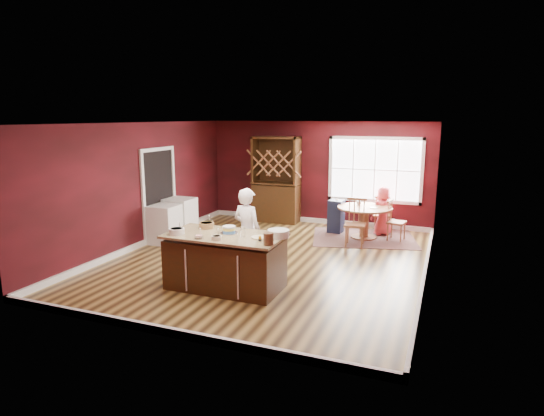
{
  "coord_description": "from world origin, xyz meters",
  "views": [
    {
      "loc": [
        3.24,
        -8.1,
        2.83
      ],
      "look_at": [
        0.04,
        0.07,
        1.05
      ],
      "focal_mm": 30.0,
      "sensor_mm": 36.0,
      "label": 1
    }
  ],
  "objects_px": {
    "washer": "(165,224)",
    "dryer": "(180,217)",
    "kitchen_island": "(225,262)",
    "chair_north": "(382,214)",
    "high_chair": "(336,216)",
    "baker": "(247,232)",
    "layer_cake": "(229,230)",
    "dining_table": "(364,216)",
    "chair_south": "(355,223)",
    "chair_east": "(397,220)",
    "hutch": "(276,180)",
    "toddler": "(337,200)",
    "seated_woman": "(383,211)"
  },
  "relations": [
    {
      "from": "toddler",
      "to": "washer",
      "type": "xyz_separation_m",
      "value": [
        -3.37,
        -2.43,
        -0.37
      ]
    },
    {
      "from": "chair_north",
      "to": "washer",
      "type": "height_order",
      "value": "chair_north"
    },
    {
      "from": "chair_south",
      "to": "seated_woman",
      "type": "distance_m",
      "value": 1.3
    },
    {
      "from": "kitchen_island",
      "to": "layer_cake",
      "type": "height_order",
      "value": "layer_cake"
    },
    {
      "from": "layer_cake",
      "to": "toddler",
      "type": "height_order",
      "value": "layer_cake"
    },
    {
      "from": "hutch",
      "to": "washer",
      "type": "height_order",
      "value": "hutch"
    },
    {
      "from": "dining_table",
      "to": "washer",
      "type": "height_order",
      "value": "washer"
    },
    {
      "from": "kitchen_island",
      "to": "hutch",
      "type": "bearing_deg",
      "value": 101.09
    },
    {
      "from": "hutch",
      "to": "dryer",
      "type": "distance_m",
      "value": 2.87
    },
    {
      "from": "chair_south",
      "to": "washer",
      "type": "xyz_separation_m",
      "value": [
        -4.05,
        -1.33,
        -0.1
      ]
    },
    {
      "from": "dining_table",
      "to": "high_chair",
      "type": "bearing_deg",
      "value": 160.06
    },
    {
      "from": "baker",
      "to": "chair_north",
      "type": "bearing_deg",
      "value": -100.39
    },
    {
      "from": "kitchen_island",
      "to": "hutch",
      "type": "height_order",
      "value": "hutch"
    },
    {
      "from": "chair_north",
      "to": "high_chair",
      "type": "distance_m",
      "value": 1.14
    },
    {
      "from": "kitchen_island",
      "to": "high_chair",
      "type": "xyz_separation_m",
      "value": [
        0.85,
        4.28,
        -0.01
      ]
    },
    {
      "from": "chair_south",
      "to": "chair_east",
      "type": "bearing_deg",
      "value": 40.98
    },
    {
      "from": "dining_table",
      "to": "washer",
      "type": "bearing_deg",
      "value": -153.25
    },
    {
      "from": "layer_cake",
      "to": "dryer",
      "type": "height_order",
      "value": "layer_cake"
    },
    {
      "from": "high_chair",
      "to": "dryer",
      "type": "bearing_deg",
      "value": -147.48
    },
    {
      "from": "dining_table",
      "to": "chair_north",
      "type": "height_order",
      "value": "chair_north"
    },
    {
      "from": "chair_south",
      "to": "chair_north",
      "type": "bearing_deg",
      "value": 71.47
    },
    {
      "from": "high_chair",
      "to": "toddler",
      "type": "xyz_separation_m",
      "value": [
        -0.01,
        0.08,
        0.39
      ]
    },
    {
      "from": "layer_cake",
      "to": "hutch",
      "type": "xyz_separation_m",
      "value": [
        -0.99,
        4.78,
        0.17
      ]
    },
    {
      "from": "layer_cake",
      "to": "toddler",
      "type": "xyz_separation_m",
      "value": [
        0.81,
        4.27,
        -0.17
      ]
    },
    {
      "from": "kitchen_island",
      "to": "chair_north",
      "type": "bearing_deg",
      "value": 68.24
    },
    {
      "from": "toddler",
      "to": "dryer",
      "type": "bearing_deg",
      "value": -152.07
    },
    {
      "from": "dining_table",
      "to": "chair_south",
      "type": "bearing_deg",
      "value": -95.26
    },
    {
      "from": "toddler",
      "to": "washer",
      "type": "bearing_deg",
      "value": -144.23
    },
    {
      "from": "chair_south",
      "to": "washer",
      "type": "relative_size",
      "value": 1.23
    },
    {
      "from": "kitchen_island",
      "to": "layer_cake",
      "type": "bearing_deg",
      "value": 72.69
    },
    {
      "from": "chair_east",
      "to": "dryer",
      "type": "xyz_separation_m",
      "value": [
        -4.85,
        -1.5,
        -0.01
      ]
    },
    {
      "from": "dryer",
      "to": "chair_north",
      "type": "bearing_deg",
      "value": 26.05
    },
    {
      "from": "baker",
      "to": "hutch",
      "type": "xyz_separation_m",
      "value": [
        -1.03,
        4.14,
        0.36
      ]
    },
    {
      "from": "layer_cake",
      "to": "dryer",
      "type": "distance_m",
      "value": 3.6
    },
    {
      "from": "chair_south",
      "to": "hutch",
      "type": "relative_size",
      "value": 0.46
    },
    {
      "from": "baker",
      "to": "washer",
      "type": "height_order",
      "value": "baker"
    },
    {
      "from": "baker",
      "to": "dining_table",
      "type": "bearing_deg",
      "value": -100.83
    },
    {
      "from": "chair_east",
      "to": "high_chair",
      "type": "bearing_deg",
      "value": 92.18
    },
    {
      "from": "hutch",
      "to": "dryer",
      "type": "xyz_separation_m",
      "value": [
        -1.57,
        -2.3,
        -0.69
      ]
    },
    {
      "from": "chair_east",
      "to": "high_chair",
      "type": "xyz_separation_m",
      "value": [
        -1.47,
        0.2,
        -0.05
      ]
    },
    {
      "from": "washer",
      "to": "dryer",
      "type": "relative_size",
      "value": 0.95
    },
    {
      "from": "hutch",
      "to": "dining_table",
      "type": "bearing_deg",
      "value": -18.74
    },
    {
      "from": "baker",
      "to": "chair_east",
      "type": "bearing_deg",
      "value": -109.91
    },
    {
      "from": "layer_cake",
      "to": "kitchen_island",
      "type": "bearing_deg",
      "value": -107.31
    },
    {
      "from": "kitchen_island",
      "to": "toddler",
      "type": "distance_m",
      "value": 4.46
    },
    {
      "from": "chair_south",
      "to": "high_chair",
      "type": "xyz_separation_m",
      "value": [
        -0.67,
        1.02,
        -0.11
      ]
    },
    {
      "from": "chair_east",
      "to": "chair_north",
      "type": "bearing_deg",
      "value": 43.31
    },
    {
      "from": "chair_north",
      "to": "dryer",
      "type": "height_order",
      "value": "chair_north"
    },
    {
      "from": "kitchen_island",
      "to": "seated_woman",
      "type": "distance_m",
      "value": 4.9
    },
    {
      "from": "high_chair",
      "to": "chair_north",
      "type": "bearing_deg",
      "value": 29.39
    }
  ]
}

